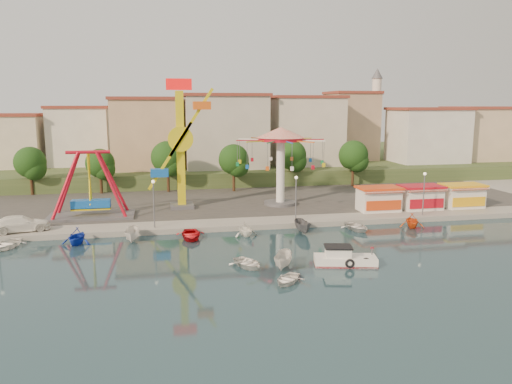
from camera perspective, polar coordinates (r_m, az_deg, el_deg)
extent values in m
plane|color=#162F3C|center=(44.17, -1.00, -8.38)|extent=(200.00, 200.00, 0.00)
cube|color=#9E998E|center=(104.43, -6.98, 2.42)|extent=(200.00, 100.00, 0.60)
cube|color=#4C4944|center=(72.88, -5.14, -0.58)|extent=(90.00, 28.00, 0.01)
cube|color=#384C26|center=(109.23, -7.19, 3.38)|extent=(200.00, 60.00, 3.00)
cube|color=#59595E|center=(62.99, -18.27, -2.59)|extent=(10.00, 5.00, 0.30)
cube|color=blue|center=(62.70, -18.35, -1.30)|extent=(4.50, 1.40, 1.00)
cylinder|color=#B60E21|center=(61.84, -18.66, 4.34)|extent=(5.00, 0.40, 0.40)
cube|color=#59595E|center=(65.83, -8.46, -1.58)|extent=(3.00, 3.00, 0.50)
cube|color=yellow|center=(64.78, -8.62, 4.72)|extent=(1.00, 1.00, 15.00)
cube|color=red|center=(64.57, -8.82, 12.07)|extent=(3.20, 0.50, 1.40)
cylinder|color=yellow|center=(63.86, -8.62, 6.00)|extent=(3.20, 0.50, 3.20)
cube|color=yellow|center=(63.63, -7.42, 7.90)|extent=(5.78, 0.35, 8.55)
cube|color=#D95413|center=(63.70, -6.21, 9.80)|extent=(2.20, 1.20, 1.00)
cylinder|color=#59595E|center=(67.26, 2.78, -1.27)|extent=(4.40, 4.40, 0.40)
cylinder|color=white|center=(66.56, 2.81, 2.36)|extent=(1.10, 1.10, 9.00)
cylinder|color=#B60E21|center=(66.13, 2.84, 6.06)|extent=(6.00, 6.00, 0.50)
cone|color=red|center=(66.07, 2.85, 6.83)|extent=(6.40, 6.40, 1.40)
cube|color=white|center=(64.93, 13.82, -0.88)|extent=(5.00, 3.00, 2.80)
cube|color=red|center=(64.66, 13.88, 0.46)|extent=(5.40, 3.40, 0.25)
cube|color=red|center=(63.20, 14.51, -0.10)|extent=(5.00, 0.77, 0.43)
cube|color=white|center=(67.56, 18.31, -0.69)|extent=(5.00, 3.00, 2.80)
cube|color=#AE0D1C|center=(67.31, 18.38, 0.61)|extent=(5.40, 3.40, 0.25)
cube|color=red|center=(65.91, 19.08, 0.07)|extent=(5.00, 0.77, 0.43)
cube|color=white|center=(70.63, 22.48, -0.50)|extent=(5.00, 3.00, 2.80)
cube|color=gold|center=(70.38, 22.57, 0.74)|extent=(5.40, 3.40, 0.25)
cube|color=red|center=(69.05, 23.32, 0.23)|extent=(5.00, 0.77, 0.43)
cylinder|color=#59595E|center=(55.35, -11.59, -1.49)|extent=(0.14, 0.14, 5.00)
cylinder|color=#59595E|center=(57.42, 4.58, -0.91)|extent=(0.14, 0.14, 5.00)
cylinder|color=#59595E|center=(63.58, 18.61, -0.34)|extent=(0.14, 0.14, 5.00)
cylinder|color=#382314|center=(81.28, -24.26, 0.95)|extent=(0.44, 0.44, 3.60)
sphere|color=black|center=(80.90, -24.41, 3.11)|extent=(4.60, 4.60, 4.60)
cylinder|color=#382314|center=(78.86, -17.29, 1.06)|extent=(0.44, 0.44, 3.40)
sphere|color=black|center=(78.49, -17.40, 3.17)|extent=(4.35, 4.35, 4.35)
cylinder|color=#382314|center=(77.93, -10.01, 1.45)|extent=(0.44, 0.44, 3.92)
sphere|color=black|center=(77.51, -10.08, 3.92)|extent=(5.02, 5.02, 5.02)
cylinder|color=#382314|center=(77.34, -2.55, 1.43)|extent=(0.44, 0.44, 3.66)
sphere|color=black|center=(76.93, -2.57, 3.75)|extent=(4.68, 4.68, 4.68)
cylinder|color=#382314|center=(82.26, 4.04, 1.98)|extent=(0.44, 0.44, 3.80)
sphere|color=black|center=(81.87, 4.07, 4.25)|extent=(4.86, 4.86, 4.86)
cylinder|color=#382314|center=(83.73, 10.99, 1.95)|extent=(0.44, 0.44, 3.77)
sphere|color=black|center=(83.35, 11.07, 4.16)|extent=(4.83, 4.83, 4.83)
cube|color=silver|center=(93.95, -19.73, 5.37)|extent=(12.33, 9.01, 8.63)
cube|color=tan|center=(93.39, -11.68, 6.52)|extent=(11.95, 9.28, 11.23)
cube|color=beige|center=(91.22, -2.93, 6.00)|extent=(12.59, 10.50, 9.20)
cube|color=beige|center=(97.33, 4.69, 6.24)|extent=(10.75, 9.23, 9.24)
cube|color=tan|center=(99.97, 12.40, 6.71)|extent=(12.77, 10.96, 11.21)
cube|color=silver|center=(103.82, 18.78, 6.84)|extent=(8.23, 8.98, 12.36)
cube|color=beige|center=(114.35, 22.71, 5.94)|extent=(11.59, 10.93, 8.76)
cylinder|color=silver|center=(104.70, 13.49, 8.11)|extent=(1.80, 1.80, 16.00)
cylinder|color=#59595E|center=(104.68, 13.61, 10.85)|extent=(2.80, 2.80, 0.30)
cone|color=#59595E|center=(104.83, 13.70, 13.03)|extent=(2.20, 2.20, 2.00)
cube|color=white|center=(44.84, 10.16, -7.82)|extent=(5.70, 3.20, 0.97)
cube|color=#B60E21|center=(44.91, 10.15, -8.11)|extent=(5.70, 3.20, 0.17)
cube|color=white|center=(44.48, 9.36, -6.86)|extent=(2.46, 2.06, 0.97)
cube|color=black|center=(44.32, 9.38, -6.19)|extent=(2.72, 2.32, 0.13)
torus|color=black|center=(43.84, 10.68, -8.03)|extent=(0.85, 0.39, 0.82)
torus|color=black|center=(44.45, 12.47, -7.84)|extent=(0.85, 0.39, 0.82)
imported|color=white|center=(43.59, -0.93, -8.13)|extent=(3.70, 4.21, 0.72)
imported|color=white|center=(39.98, 3.57, -9.92)|extent=(3.65, 3.77, 0.64)
imported|color=silver|center=(43.17, 3.14, -7.84)|extent=(2.73, 3.95, 1.43)
imported|color=white|center=(58.53, -25.33, -3.29)|extent=(6.31, 3.91, 1.71)
imported|color=white|center=(54.92, -26.65, -5.35)|extent=(3.78, 4.52, 0.81)
imported|color=#1531BA|center=(53.38, -19.82, -4.76)|extent=(3.62, 3.95, 1.76)
imported|color=silver|center=(52.83, -13.93, -4.76)|extent=(1.59, 3.86, 1.47)
imported|color=red|center=(52.91, -7.48, -4.86)|extent=(3.11, 4.29, 0.87)
imported|color=white|center=(53.48, -1.21, -4.26)|extent=(3.22, 3.49, 1.52)
imported|color=#5A5A5F|center=(54.90, 5.36, -3.96)|extent=(1.49, 3.79, 1.45)
imported|color=silver|center=(57.06, 11.48, -3.93)|extent=(3.41, 4.25, 0.78)
imported|color=#E64E14|center=(59.79, 17.40, -3.12)|extent=(3.56, 3.85, 1.68)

